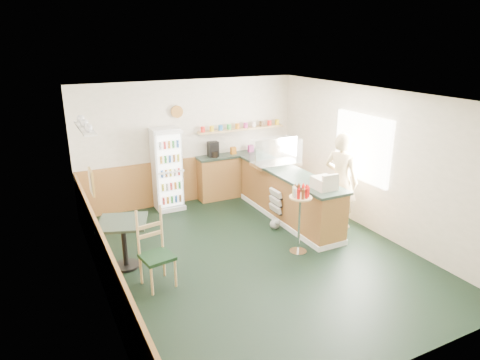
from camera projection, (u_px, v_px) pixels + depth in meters
ground at (255, 255)px, 7.31m from camera, size 6.00×6.00×0.00m
room_envelope at (224, 161)px, 7.35m from camera, size 5.04×6.02×2.72m
service_counter at (288, 198)px, 8.65m from camera, size 0.68×3.01×1.01m
back_counter at (243, 172)px, 10.02m from camera, size 2.24×0.42×1.69m
drinks_fridge at (167, 169)px, 9.08m from camera, size 0.58×0.52×1.76m
display_case at (276, 152)px, 8.82m from camera, size 0.98×0.51×0.56m
cash_register at (324, 183)px, 7.50m from camera, size 0.37×0.39×0.21m
shopkeeper at (341, 181)px, 8.18m from camera, size 0.67×0.75×1.87m
condiment_stand at (300, 208)px, 7.17m from camera, size 0.38×0.38×1.20m
newspaper_rack at (275, 201)px, 8.42m from camera, size 0.09×0.40×0.48m
cafe_table at (124, 235)px, 6.77m from camera, size 0.93×0.93×0.80m
cafe_chair at (155, 245)px, 6.32m from camera, size 0.51×0.51×1.19m
dog_doorstop at (275, 224)px, 8.28m from camera, size 0.19×0.25×0.23m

